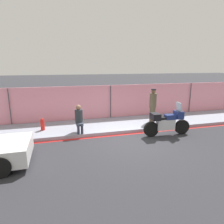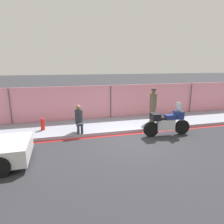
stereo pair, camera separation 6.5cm
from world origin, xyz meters
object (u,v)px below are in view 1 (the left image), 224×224
at_px(motorcycle, 167,122).
at_px(fire_hydrant, 43,124).
at_px(officer_standing, 153,105).
at_px(person_seated_on_curb, 79,117).

height_order(motorcycle, fire_hydrant, motorcycle).
bearing_deg(officer_standing, fire_hydrant, 179.68).
height_order(motorcycle, officer_standing, officer_standing).
bearing_deg(officer_standing, motorcycle, -95.32).
xyz_separation_m(motorcycle, officer_standing, (0.17, 1.81, 0.46)).
bearing_deg(fire_hydrant, officer_standing, -0.32).
bearing_deg(person_seated_on_curb, fire_hydrant, 157.23).
height_order(motorcycle, person_seated_on_curb, motorcycle).
distance_m(officer_standing, fire_hydrant, 5.82).
bearing_deg(person_seated_on_curb, officer_standing, 9.37).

